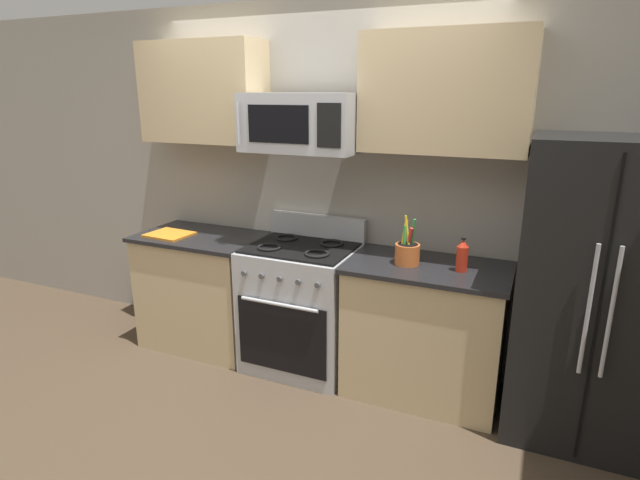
{
  "coord_description": "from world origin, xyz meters",
  "views": [
    {
      "loc": [
        1.52,
        -2.44,
        1.98
      ],
      "look_at": [
        0.2,
        0.54,
        1.03
      ],
      "focal_mm": 28.72,
      "sensor_mm": 36.0,
      "label": 1
    }
  ],
  "objects": [
    {
      "name": "upper_cabinets_right",
      "position": [
        0.91,
        0.83,
        1.97
      ],
      "size": [
        1.02,
        0.34,
        0.73
      ],
      "color": "tan"
    },
    {
      "name": "ground_plane",
      "position": [
        0.0,
        0.0,
        0.0
      ],
      "size": [
        16.0,
        16.0,
        0.0
      ],
      "primitive_type": "plane",
      "color": "#473828"
    },
    {
      "name": "cutting_board",
      "position": [
        -1.08,
        0.56,
        0.92
      ],
      "size": [
        0.34,
        0.29,
        0.02
      ],
      "primitive_type": "cube",
      "rotation": [
        0.0,
        0.0,
        -0.07
      ],
      "color": "orange",
      "rests_on": "counter_left"
    },
    {
      "name": "refrigerator",
      "position": [
        1.85,
        0.65,
        0.88
      ],
      "size": [
        0.81,
        0.74,
        1.75
      ],
      "color": "black",
      "rests_on": "ground"
    },
    {
      "name": "wall_back",
      "position": [
        0.0,
        1.05,
        1.3
      ],
      "size": [
        8.0,
        0.1,
        2.6
      ],
      "primitive_type": "cube",
      "color": "#9E998E",
      "rests_on": "ground"
    },
    {
      "name": "counter_left",
      "position": [
        -0.87,
        0.66,
        0.46
      ],
      "size": [
        0.96,
        0.63,
        0.91
      ],
      "color": "tan",
      "rests_on": "ground"
    },
    {
      "name": "microwave",
      "position": [
        -0.0,
        0.69,
        1.78
      ],
      "size": [
        0.78,
        0.44,
        0.38
      ],
      "color": "#B2B5BA"
    },
    {
      "name": "utensil_crock",
      "position": [
        0.77,
        0.64,
        0.99
      ],
      "size": [
        0.16,
        0.16,
        0.32
      ],
      "color": "#D1662D",
      "rests_on": "counter_right"
    },
    {
      "name": "bottle_hot_sauce",
      "position": [
        1.11,
        0.64,
        1.01
      ],
      "size": [
        0.07,
        0.07,
        0.22
      ],
      "color": "red",
      "rests_on": "counter_right"
    },
    {
      "name": "upper_cabinets_left",
      "position": [
        -0.87,
        0.83,
        1.97
      ],
      "size": [
        0.95,
        0.34,
        0.73
      ],
      "color": "tan"
    },
    {
      "name": "range_oven",
      "position": [
        -0.0,
        0.66,
        0.47
      ],
      "size": [
        0.76,
        0.67,
        1.09
      ],
      "color": "#B2B5BA",
      "rests_on": "ground"
    },
    {
      "name": "counter_right",
      "position": [
        0.91,
        0.66,
        0.46
      ],
      "size": [
        1.03,
        0.63,
        0.91
      ],
      "color": "tan",
      "rests_on": "ground"
    }
  ]
}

